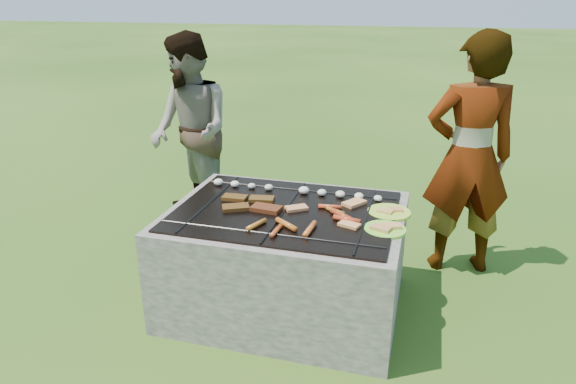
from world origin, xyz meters
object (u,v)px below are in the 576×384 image
Objects in this scene: cook at (469,157)px; bystander at (190,132)px; plate_far at (389,212)px; fire_pit at (286,262)px; plate_near at (385,229)px.

cook reaches higher than bystander.
fire_pit is at bearing -167.05° from plate_far.
plate_far is 1.82m from bystander.
fire_pit is 0.66m from plate_near.
plate_near is at bearing 8.57° from bystander.
fire_pit is 0.84× the size of cook.
bystander reaches higher than plate_far.
plate_near is 1.94m from bystander.
fire_pit is 1.51m from bystander.
plate_near is (0.56, -0.10, 0.33)m from fire_pit.
cook is at bearing 63.37° from plate_near.
fire_pit is 0.87× the size of bystander.
plate_far is 0.21× the size of bystander.
cook is at bearing 36.25° from bystander.
plate_near is 0.17× the size of bystander.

